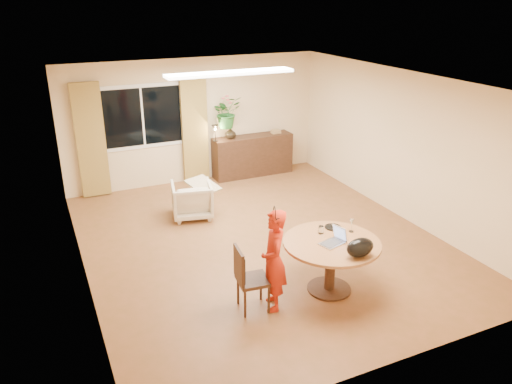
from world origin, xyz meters
TOP-DOWN VIEW (x-y plane):
  - floor at (0.00, 0.00)m, footprint 6.50×6.50m
  - ceiling at (0.00, 0.00)m, footprint 6.50×6.50m
  - wall_back at (0.00, 3.25)m, footprint 5.50×0.00m
  - wall_left at (-2.75, 0.00)m, footprint 0.00×6.50m
  - wall_right at (2.75, 0.00)m, footprint 0.00×6.50m
  - window at (-1.10, 3.23)m, footprint 1.70×0.03m
  - curtain_left at (-2.15, 3.15)m, footprint 0.55×0.08m
  - curtain_right at (-0.05, 3.15)m, footprint 0.55×0.08m
  - ceiling_panel at (0.00, 1.20)m, footprint 2.20×0.35m
  - dining_table at (0.24, -1.70)m, footprint 1.30×1.30m
  - dining_chair at (-0.88, -1.66)m, footprint 0.47×0.43m
  - child at (-0.63, -1.73)m, footprint 0.57×0.46m
  - laptop at (0.21, -1.75)m, footprint 0.38×0.31m
  - tumbler at (0.24, -1.43)m, footprint 0.09×0.09m
  - wine_glass at (0.65, -1.56)m, footprint 0.08×0.08m
  - pot_lid at (0.48, -1.35)m, footprint 0.28×0.28m
  - handbag at (0.34, -2.18)m, footprint 0.42×0.31m
  - armchair at (-0.71, 1.40)m, footprint 0.83×0.84m
  - throw at (-0.50, 1.38)m, footprint 0.63×0.68m
  - sideboard at (1.21, 3.01)m, footprint 1.79×0.44m
  - vase at (0.69, 3.01)m, footprint 0.29×0.29m
  - bouquet at (0.62, 3.01)m, footprint 0.69×0.63m
  - book_stack at (1.78, 3.01)m, footprint 0.24×0.21m
  - desk_lamp at (0.33, 2.96)m, footprint 0.19×0.19m

SIDE VIEW (x-z plane):
  - floor at x=0.00m, z-range 0.00..0.00m
  - armchair at x=-0.71m, z-range 0.00..0.65m
  - dining_chair at x=-0.88m, z-range 0.00..0.89m
  - sideboard at x=1.21m, z-range 0.00..0.89m
  - dining_table at x=0.24m, z-range 0.21..0.95m
  - throw at x=-0.50m, z-range 0.65..0.68m
  - child at x=-0.63m, z-range 0.00..1.36m
  - pot_lid at x=0.48m, z-range 0.74..0.78m
  - tumbler at x=0.24m, z-range 0.74..0.85m
  - wine_glass at x=0.65m, z-range 0.74..0.93m
  - laptop at x=0.21m, z-range 0.74..0.96m
  - handbag at x=0.34m, z-range 0.74..0.99m
  - book_stack at x=1.78m, z-range 0.89..0.98m
  - vase at x=0.69m, z-range 0.89..1.14m
  - desk_lamp at x=0.33m, z-range 0.89..1.26m
  - curtain_left at x=-2.15m, z-range 0.02..2.27m
  - curtain_right at x=-0.05m, z-range 0.02..2.27m
  - wall_back at x=0.00m, z-range -1.45..4.05m
  - wall_left at x=-2.75m, z-range -1.95..4.55m
  - wall_right at x=2.75m, z-range -1.95..4.55m
  - bouquet at x=0.62m, z-range 1.14..1.80m
  - window at x=-1.10m, z-range 0.85..2.15m
  - ceiling_panel at x=0.00m, z-range 2.54..2.59m
  - ceiling at x=0.00m, z-range 2.60..2.60m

